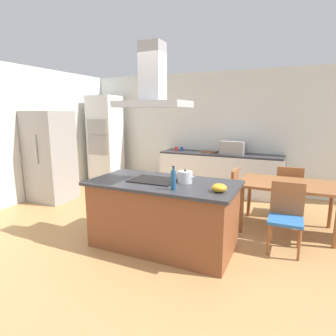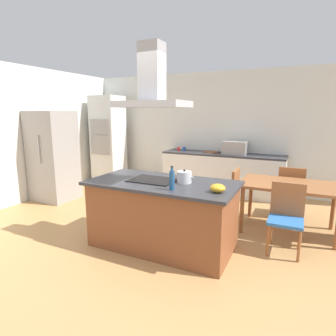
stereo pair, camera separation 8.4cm
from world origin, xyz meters
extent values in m
plane|color=tan|center=(0.00, 1.50, 0.00)|extent=(16.00, 16.00, 0.00)
cube|color=silver|center=(0.00, 3.25, 1.35)|extent=(7.20, 0.10, 2.70)
cube|color=silver|center=(-3.45, 1.00, 1.35)|extent=(0.10, 8.80, 2.70)
cube|color=brown|center=(0.00, 0.00, 0.43)|extent=(1.84, 0.90, 0.86)
cube|color=#333338|center=(0.00, 0.00, 0.88)|extent=(1.94, 1.00, 0.04)
cube|color=black|center=(-0.14, 0.00, 0.91)|extent=(0.60, 0.44, 0.01)
cylinder|color=silver|center=(0.28, 0.06, 0.98)|extent=(0.19, 0.19, 0.15)
sphere|color=black|center=(0.28, 0.06, 1.06)|extent=(0.03, 0.03, 0.03)
cone|color=silver|center=(0.39, 0.06, 0.98)|extent=(0.06, 0.03, 0.04)
cylinder|color=navy|center=(0.28, -0.31, 1.01)|extent=(0.06, 0.06, 0.23)
cylinder|color=navy|center=(0.28, -0.31, 1.15)|extent=(0.03, 0.03, 0.05)
cylinder|color=black|center=(0.28, -0.31, 1.18)|extent=(0.03, 0.03, 0.01)
ellipsoid|color=gold|center=(0.79, -0.17, 0.95)|extent=(0.18, 0.18, 0.10)
cube|color=silver|center=(0.03, 2.88, 0.43)|extent=(2.67, 0.62, 0.86)
cube|color=#333338|center=(0.03, 2.88, 0.88)|extent=(2.67, 0.62, 0.04)
cube|color=#9E9993|center=(0.30, 2.88, 1.04)|extent=(0.50, 0.38, 0.28)
cylinder|color=red|center=(-1.03, 2.88, 0.95)|extent=(0.08, 0.08, 0.09)
cylinder|color=#2D56B2|center=(-0.90, 2.92, 0.95)|extent=(0.08, 0.08, 0.09)
cube|color=brown|center=(-0.24, 2.93, 0.91)|extent=(0.34, 0.24, 0.02)
cube|color=silver|center=(-2.90, 2.65, 1.10)|extent=(0.70, 0.64, 2.20)
cube|color=#9E9993|center=(-2.90, 2.32, 1.45)|extent=(0.56, 0.02, 0.36)
cube|color=#9E9993|center=(-2.90, 2.32, 1.00)|extent=(0.56, 0.02, 0.48)
cube|color=#9E9993|center=(-2.98, 0.92, 0.91)|extent=(0.80, 0.70, 1.82)
cylinder|color=beige|center=(-2.93, 0.55, 1.10)|extent=(0.02, 0.02, 0.55)
cube|color=#995B33|center=(1.50, 1.25, 0.73)|extent=(1.40, 0.90, 0.04)
cylinder|color=#995B33|center=(0.88, 0.88, 0.35)|extent=(0.06, 0.06, 0.71)
cylinder|color=#995B33|center=(0.88, 1.62, 0.35)|extent=(0.06, 0.06, 0.71)
cylinder|color=#995B33|center=(2.12, 1.62, 0.35)|extent=(0.06, 0.06, 0.71)
cube|color=#2D6BB7|center=(1.50, 2.00, 0.43)|extent=(0.42, 0.42, 0.04)
cube|color=#995B33|center=(1.50, 1.81, 0.67)|extent=(0.42, 0.04, 0.44)
cylinder|color=#995B33|center=(1.32, 2.18, 0.21)|extent=(0.04, 0.04, 0.41)
cylinder|color=#995B33|center=(1.68, 2.18, 0.21)|extent=(0.04, 0.04, 0.41)
cylinder|color=#995B33|center=(1.32, 1.82, 0.21)|extent=(0.04, 0.04, 0.41)
cylinder|color=#995B33|center=(1.68, 1.82, 0.21)|extent=(0.04, 0.04, 0.41)
cube|color=#2D6BB7|center=(0.50, 1.25, 0.43)|extent=(0.42, 0.42, 0.04)
cube|color=#995B33|center=(0.69, 1.25, 0.67)|extent=(0.04, 0.42, 0.44)
cylinder|color=#995B33|center=(0.32, 1.07, 0.21)|extent=(0.04, 0.04, 0.41)
cylinder|color=#995B33|center=(0.32, 1.43, 0.21)|extent=(0.04, 0.04, 0.41)
cylinder|color=#995B33|center=(0.68, 1.07, 0.21)|extent=(0.04, 0.04, 0.41)
cylinder|color=#995B33|center=(0.68, 1.43, 0.21)|extent=(0.04, 0.04, 0.41)
cube|color=#2D6BB7|center=(1.50, 0.50, 0.43)|extent=(0.42, 0.42, 0.04)
cube|color=#995B33|center=(1.50, 0.69, 0.67)|extent=(0.42, 0.04, 0.44)
cylinder|color=#995B33|center=(1.68, 0.32, 0.21)|extent=(0.04, 0.04, 0.41)
cylinder|color=#995B33|center=(1.32, 0.32, 0.21)|extent=(0.04, 0.04, 0.41)
cylinder|color=#995B33|center=(1.68, 0.68, 0.21)|extent=(0.04, 0.04, 0.41)
cylinder|color=#995B33|center=(1.32, 0.68, 0.21)|extent=(0.04, 0.04, 0.41)
cube|color=#ADADB2|center=(-0.14, 0.00, 1.89)|extent=(0.90, 0.55, 0.08)
cube|color=#ADADB2|center=(-0.14, 0.00, 2.28)|extent=(0.28, 0.24, 0.70)
camera|label=1|loc=(1.54, -3.21, 1.79)|focal=29.97mm
camera|label=2|loc=(1.61, -3.18, 1.79)|focal=29.97mm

